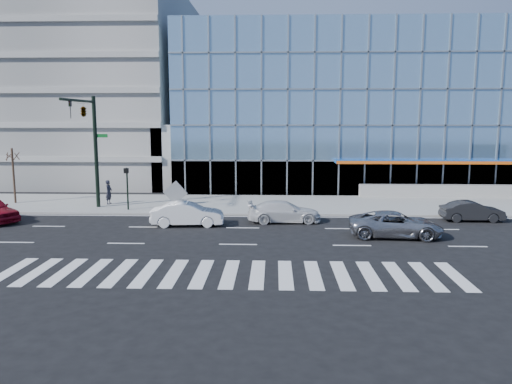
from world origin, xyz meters
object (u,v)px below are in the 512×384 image
(ped_signal_post, at_px, (127,182))
(silver_suv, at_px, (396,224))
(white_suv, at_px, (284,212))
(tilted_panel, at_px, (175,193))
(pedestrian, at_px, (109,192))
(street_tree_near, at_px, (12,156))
(white_sedan, at_px, (187,214))
(dark_sedan, at_px, (472,211))
(traffic_signal, at_px, (87,125))

(ped_signal_post, bearing_deg, silver_suv, -21.88)
(white_suv, distance_m, tilted_panel, 9.66)
(pedestrian, bearing_deg, tilted_panel, -83.79)
(ped_signal_post, xyz_separation_m, street_tree_near, (-9.50, 2.56, 1.64))
(white_sedan, bearing_deg, street_tree_near, 60.21)
(tilted_panel, bearing_deg, ped_signal_post, -149.45)
(ped_signal_post, distance_m, dark_sedan, 23.39)
(white_sedan, bearing_deg, tilted_panel, 13.12)
(ped_signal_post, relative_size, dark_sedan, 0.76)
(traffic_signal, xyz_separation_m, dark_sedan, (25.72, -1.98, -5.52))
(pedestrian, bearing_deg, dark_sedan, -92.87)
(street_tree_near, distance_m, tilted_panel, 12.78)
(silver_suv, bearing_deg, white_sedan, 82.82)
(dark_sedan, bearing_deg, street_tree_near, 81.65)
(ped_signal_post, bearing_deg, tilted_panel, 36.09)
(traffic_signal, height_order, white_sedan, traffic_signal)
(white_sedan, bearing_deg, dark_sedan, -87.73)
(white_suv, xyz_separation_m, pedestrian, (-13.15, 5.44, 0.38))
(ped_signal_post, height_order, white_sedan, ped_signal_post)
(street_tree_near, height_order, silver_suv, street_tree_near)
(dark_sedan, height_order, pedestrian, pedestrian)
(silver_suv, relative_size, pedestrian, 2.84)
(white_suv, bearing_deg, tilted_panel, 52.26)
(traffic_signal, bearing_deg, dark_sedan, -4.40)
(pedestrian, bearing_deg, white_sedan, -125.65)
(ped_signal_post, distance_m, street_tree_near, 9.97)
(white_suv, relative_size, white_sedan, 1.05)
(traffic_signal, distance_m, street_tree_near, 7.96)
(ped_signal_post, xyz_separation_m, pedestrian, (-2.11, 2.29, -1.08))
(pedestrian, bearing_deg, street_tree_near, 95.49)
(ped_signal_post, bearing_deg, dark_sedan, -5.79)
(ped_signal_post, xyz_separation_m, white_sedan, (5.04, -4.41, -1.41))
(silver_suv, height_order, white_sedan, white_sedan)
(ped_signal_post, xyz_separation_m, white_suv, (11.04, -3.14, -1.46))
(traffic_signal, distance_m, white_suv, 14.87)
(white_suv, bearing_deg, pedestrian, 63.24)
(silver_suv, bearing_deg, ped_signal_post, 72.55)
(silver_suv, relative_size, white_suv, 1.10)
(street_tree_near, xyz_separation_m, white_sedan, (14.54, -6.97, -3.04))
(dark_sedan, relative_size, tilted_panel, 3.02)
(pedestrian, distance_m, tilted_panel, 5.10)
(street_tree_near, xyz_separation_m, white_suv, (20.54, -5.70, -3.10))
(traffic_signal, height_order, tilted_panel, traffic_signal)
(street_tree_near, xyz_separation_m, tilted_panel, (12.49, -0.38, -2.71))
(silver_suv, height_order, white_suv, silver_suv)
(white_sedan, bearing_deg, silver_suv, -105.80)
(white_suv, height_order, dark_sedan, white_suv)
(ped_signal_post, distance_m, silver_suv, 18.62)
(white_suv, bearing_deg, white_sedan, 97.65)
(street_tree_near, bearing_deg, ped_signal_post, -15.06)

